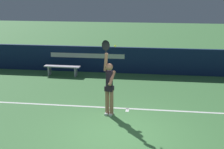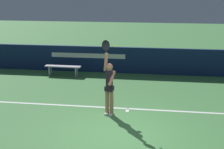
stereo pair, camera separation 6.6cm
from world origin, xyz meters
name	(u,v)px [view 1 (the left image)]	position (x,y,z in m)	size (l,w,h in m)	color
ground_plane	(121,135)	(0.00, 0.00, 0.00)	(60.00, 60.00, 0.00)	#448043
court_lines	(119,144)	(0.00, -0.59, 0.00)	(12.51, 5.50, 0.00)	white
back_wall	(136,61)	(0.00, 6.89, 0.65)	(18.08, 0.17, 1.30)	#12234C
tennis_player	(109,85)	(-0.57, 1.45, 1.06)	(0.46, 0.48, 2.53)	#A56E52
tennis_ball	(115,46)	(-0.37, 1.41, 2.36)	(0.07, 0.07, 0.07)	#CEE432
courtside_bench_near	(62,68)	(-3.52, 5.98, 0.38)	(1.76, 0.43, 0.48)	#B7ABBD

